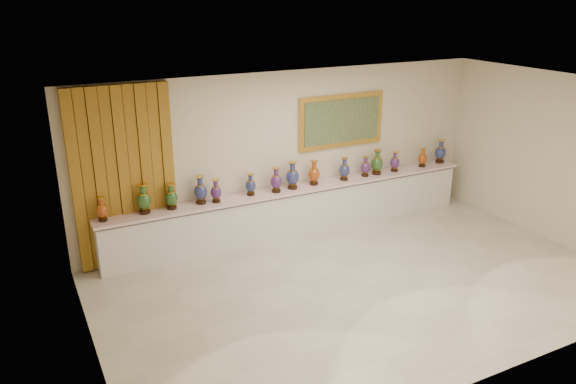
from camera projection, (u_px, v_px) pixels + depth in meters
name	position (u px, v px, depth m)	size (l,w,h in m)	color
ground	(365.00, 285.00, 8.71)	(8.00, 8.00, 0.00)	beige
room	(164.00, 167.00, 9.20)	(8.00, 8.00, 8.00)	beige
counter	(296.00, 211.00, 10.46)	(7.28, 0.48, 0.90)	white
vase_0	(102.00, 210.00, 8.75)	(0.18, 0.18, 0.39)	black
vase_1	(144.00, 200.00, 9.03)	(0.25, 0.25, 0.50)	black
vase_2	(171.00, 198.00, 9.22)	(0.25, 0.25, 0.44)	black
vase_3	(200.00, 191.00, 9.46)	(0.27, 0.27, 0.48)	black
vase_4	(216.00, 192.00, 9.53)	(0.22, 0.22, 0.41)	black
vase_5	(251.00, 186.00, 9.86)	(0.22, 0.22, 0.40)	black
vase_6	(276.00, 181.00, 10.00)	(0.27, 0.27, 0.46)	black
vase_7	(292.00, 177.00, 10.17)	(0.27, 0.27, 0.51)	black
vase_8	(314.00, 174.00, 10.39)	(0.23, 0.23, 0.46)	black
vase_9	(344.00, 170.00, 10.64)	(0.26, 0.26, 0.44)	black
vase_10	(365.00, 167.00, 10.87)	(0.20, 0.20, 0.40)	black
vase_11	(377.00, 163.00, 10.97)	(0.24, 0.24, 0.50)	black
vase_12	(395.00, 162.00, 11.17)	(0.23, 0.23, 0.40)	black
vase_13	(423.00, 158.00, 11.46)	(0.24, 0.24, 0.40)	black
vase_14	(440.00, 152.00, 11.71)	(0.29, 0.29, 0.49)	black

